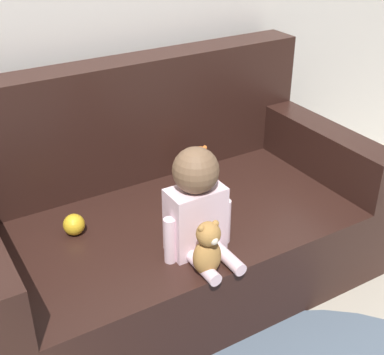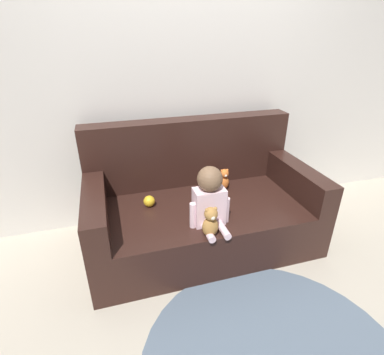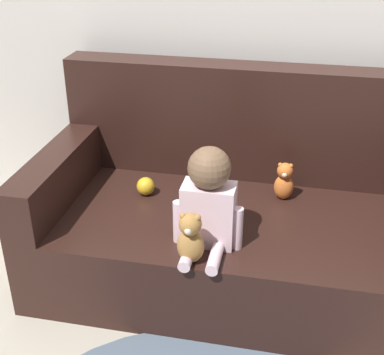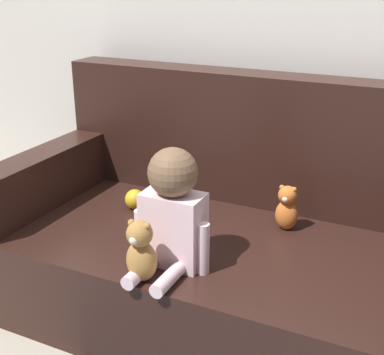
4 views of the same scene
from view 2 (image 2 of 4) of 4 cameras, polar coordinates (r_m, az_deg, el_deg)
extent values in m
plane|color=#B7AD99|center=(2.67, 1.89, -11.96)|extent=(12.00, 12.00, 0.00)
cube|color=silver|center=(2.66, -1.72, 18.74)|extent=(8.00, 0.05, 2.60)
cube|color=black|center=(2.55, 1.96, -8.52)|extent=(1.81, 0.97, 0.39)
cube|color=black|center=(2.65, -0.56, 4.97)|extent=(1.81, 0.18, 0.59)
cube|color=black|center=(2.29, -18.00, -4.93)|extent=(0.16, 0.97, 0.25)
cube|color=black|center=(2.73, 18.72, 0.24)|extent=(0.16, 0.97, 0.25)
cube|color=silver|center=(2.14, 3.26, -5.48)|extent=(0.22, 0.13, 0.27)
sphere|color=brown|center=(2.03, 3.42, -0.28)|extent=(0.18, 0.18, 0.18)
cylinder|color=silver|center=(2.07, 3.12, -10.45)|extent=(0.05, 0.17, 0.05)
cylinder|color=silver|center=(2.10, 6.01, -9.90)|extent=(0.05, 0.17, 0.05)
cylinder|color=silver|center=(2.11, 0.16, -7.22)|extent=(0.05, 0.05, 0.19)
cylinder|color=silver|center=(2.18, 6.54, -6.14)|extent=(0.05, 0.05, 0.19)
ellipsoid|color=#AD7A3D|center=(2.04, 3.49, -9.34)|extent=(0.11, 0.09, 0.15)
sphere|color=#AD7A3D|center=(1.97, 3.64, -6.92)|extent=(0.09, 0.09, 0.09)
sphere|color=#AD7A3D|center=(1.95, 2.84, -6.22)|extent=(0.03, 0.03, 0.03)
sphere|color=#AD7A3D|center=(1.96, 4.49, -5.94)|extent=(0.03, 0.03, 0.03)
sphere|color=beige|center=(1.95, 4.00, -7.65)|extent=(0.03, 0.03, 0.03)
ellipsoid|color=orange|center=(2.63, 6.04, -0.96)|extent=(0.09, 0.08, 0.13)
sphere|color=orange|center=(2.58, 6.18, 0.78)|extent=(0.08, 0.08, 0.08)
sphere|color=orange|center=(2.56, 5.69, 1.30)|extent=(0.02, 0.02, 0.02)
sphere|color=orange|center=(2.58, 6.73, 1.43)|extent=(0.02, 0.02, 0.02)
sphere|color=beige|center=(2.56, 6.44, 0.37)|extent=(0.03, 0.03, 0.03)
sphere|color=gold|center=(2.40, -8.15, -4.49)|extent=(0.09, 0.09, 0.09)
camera|label=1|loc=(0.36, -70.31, 13.95)|focal=50.00mm
camera|label=3|loc=(0.97, 86.07, 5.07)|focal=50.00mm
camera|label=4|loc=(1.47, 64.46, 1.20)|focal=50.00mm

